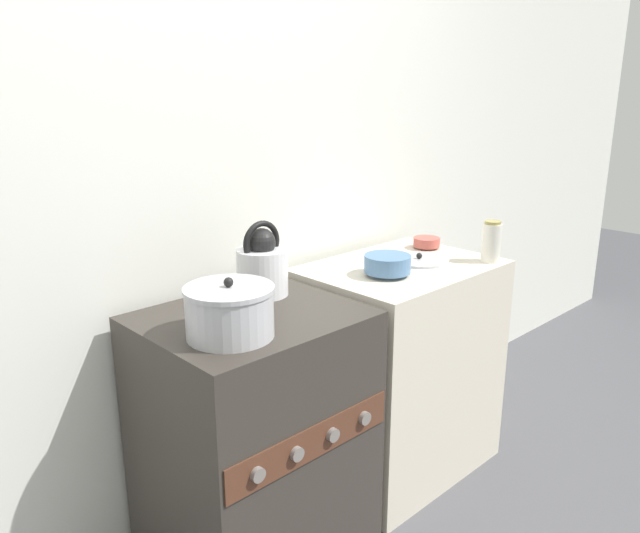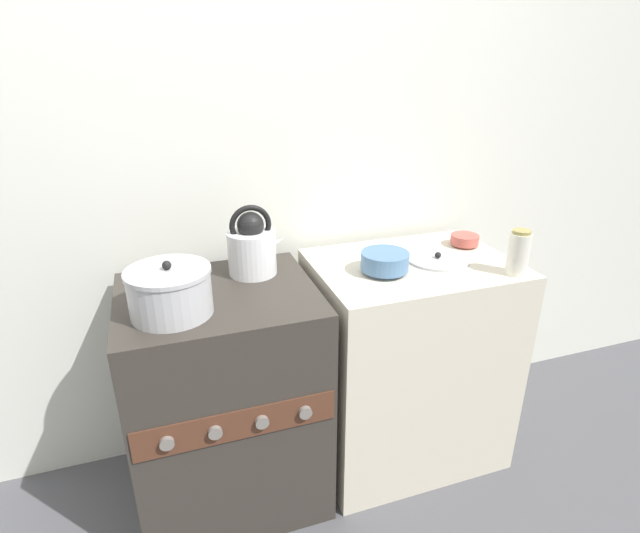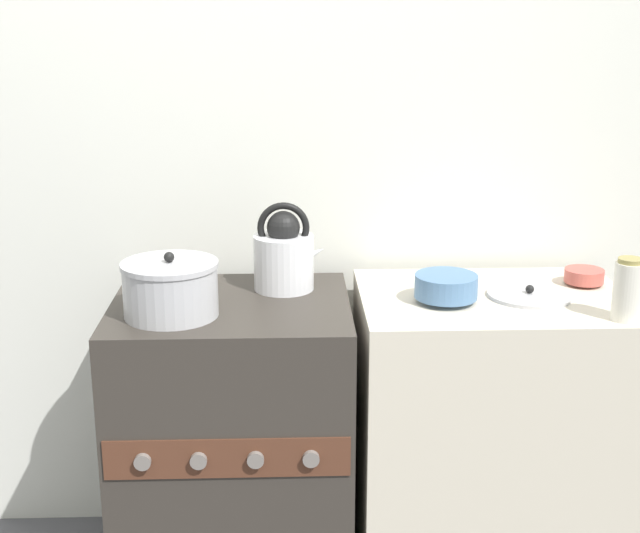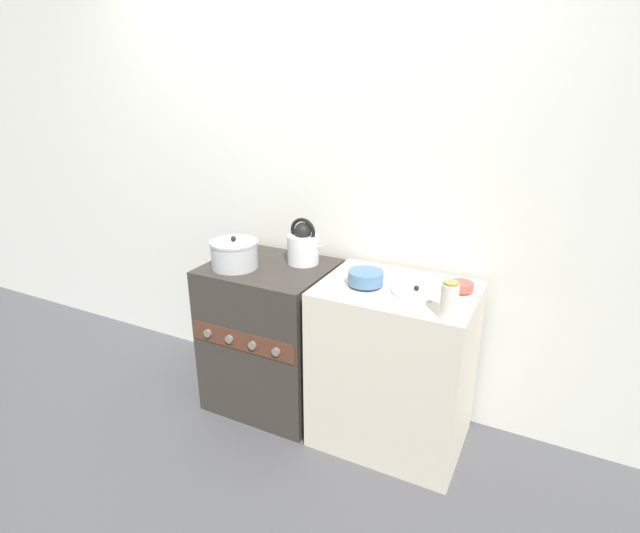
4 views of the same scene
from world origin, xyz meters
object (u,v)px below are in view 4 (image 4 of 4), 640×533
(loose_pot_lid, at_px, (416,291))
(storage_jar, at_px, (449,300))
(small_ceramic_bowl, at_px, (461,286))
(kettle, at_px, (303,245))
(enamel_bowl, at_px, (366,278))
(stove, at_px, (271,335))
(cooking_pot, at_px, (234,254))

(loose_pot_lid, bearing_deg, storage_jar, -45.80)
(small_ceramic_bowl, relative_size, loose_pot_lid, 0.48)
(kettle, relative_size, enamel_bowl, 1.50)
(loose_pot_lid, bearing_deg, kettle, 168.47)
(kettle, bearing_deg, enamel_bowl, -22.05)
(enamel_bowl, bearing_deg, stove, 174.78)
(stove, relative_size, enamel_bowl, 5.02)
(small_ceramic_bowl, distance_m, loose_pot_lid, 0.22)
(kettle, height_order, loose_pot_lid, kettle)
(kettle, bearing_deg, loose_pot_lid, -11.53)
(stove, height_order, enamel_bowl, enamel_bowl)
(cooking_pot, bearing_deg, loose_pot_lid, 4.96)
(kettle, relative_size, small_ceramic_bowl, 2.28)
(cooking_pot, distance_m, loose_pot_lid, 1.00)
(stove, relative_size, kettle, 3.35)
(kettle, height_order, storage_jar, kettle)
(cooking_pot, relative_size, small_ceramic_bowl, 2.27)
(storage_jar, height_order, loose_pot_lid, storage_jar)
(kettle, distance_m, small_ceramic_bowl, 0.88)
(stove, distance_m, enamel_bowl, 0.78)
(cooking_pot, bearing_deg, enamel_bowl, 3.58)
(enamel_bowl, xyz_separation_m, loose_pot_lid, (0.25, 0.04, -0.04))
(cooking_pot, height_order, storage_jar, storage_jar)
(enamel_bowl, height_order, small_ceramic_bowl, enamel_bowl)
(small_ceramic_bowl, xyz_separation_m, loose_pot_lid, (-0.19, -0.10, -0.02))
(stove, bearing_deg, small_ceramic_bowl, 4.98)
(cooking_pot, xyz_separation_m, storage_jar, (1.19, -0.12, 0.02))
(kettle, height_order, cooking_pot, kettle)
(enamel_bowl, bearing_deg, cooking_pot, -176.42)
(stove, distance_m, loose_pot_lid, 0.96)
(kettle, distance_m, storage_jar, 0.95)
(cooking_pot, distance_m, small_ceramic_bowl, 1.20)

